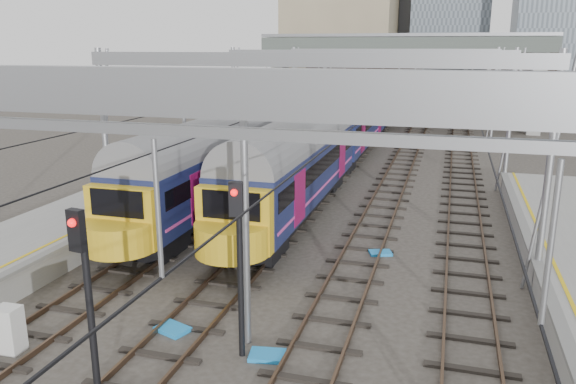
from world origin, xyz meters
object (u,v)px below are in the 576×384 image
(signal_near_centre, at_px, (239,249))
(train_main, at_px, (369,110))
(signal_near_left, at_px, (86,290))
(train_second, at_px, (322,111))
(relay_cabinet, at_px, (9,330))

(signal_near_centre, bearing_deg, train_main, 80.08)
(train_main, relative_size, signal_near_left, 13.52)
(train_main, xyz_separation_m, signal_near_left, (-0.09, -40.97, 0.56))
(train_second, distance_m, signal_near_centre, 36.75)
(train_main, height_order, signal_near_centre, train_main)
(train_main, distance_m, signal_near_centre, 37.77)
(relay_cabinet, bearing_deg, signal_near_centre, 12.65)
(signal_near_centre, height_order, relay_cabinet, signal_near_centre)
(train_main, xyz_separation_m, train_second, (-4.00, -1.46, -0.04))
(relay_cabinet, bearing_deg, signal_near_left, -25.45)
(train_second, xyz_separation_m, signal_near_centre, (6.09, -36.24, 0.57))
(signal_near_centre, bearing_deg, train_second, 86.45)
(signal_near_centre, bearing_deg, relay_cabinet, -179.22)
(train_second, bearing_deg, signal_near_left, -84.34)
(train_main, relative_size, relay_cabinet, 50.69)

